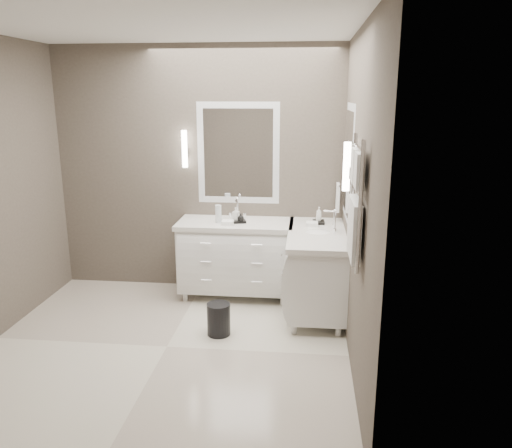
# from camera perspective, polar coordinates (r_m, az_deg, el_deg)

# --- Properties ---
(floor) EXTENTS (3.20, 3.00, 0.01)m
(floor) POSITION_cam_1_polar(r_m,az_deg,el_deg) (4.64, -10.14, -13.68)
(floor) COLOR beige
(floor) RESTS_ON ground
(ceiling) EXTENTS (3.20, 3.00, 0.01)m
(ceiling) POSITION_cam_1_polar(r_m,az_deg,el_deg) (4.13, -11.94, 21.68)
(ceiling) COLOR white
(ceiling) RESTS_ON wall_back
(wall_back) EXTENTS (3.20, 0.01, 2.70)m
(wall_back) POSITION_cam_1_polar(r_m,az_deg,el_deg) (5.61, -6.59, 6.06)
(wall_back) COLOR #514840
(wall_back) RESTS_ON floor
(wall_front) EXTENTS (3.20, 0.01, 2.70)m
(wall_front) POSITION_cam_1_polar(r_m,az_deg,el_deg) (2.82, -19.70, -3.35)
(wall_front) COLOR #514840
(wall_front) RESTS_ON floor
(wall_right) EXTENTS (0.01, 3.00, 2.70)m
(wall_right) POSITION_cam_1_polar(r_m,az_deg,el_deg) (4.02, 11.53, 2.46)
(wall_right) COLOR #514840
(wall_right) RESTS_ON floor
(vanity_back) EXTENTS (1.24, 0.59, 0.97)m
(vanity_back) POSITION_cam_1_polar(r_m,az_deg,el_deg) (5.46, -2.32, -3.43)
(vanity_back) COLOR white
(vanity_back) RESTS_ON floor
(vanity_right) EXTENTS (0.59, 1.24, 0.97)m
(vanity_right) POSITION_cam_1_polar(r_m,az_deg,el_deg) (5.10, 6.96, -4.84)
(vanity_right) COLOR white
(vanity_right) RESTS_ON floor
(mirror_back) EXTENTS (0.90, 0.02, 1.10)m
(mirror_back) POSITION_cam_1_polar(r_m,az_deg,el_deg) (5.49, -2.05, 8.06)
(mirror_back) COLOR white
(mirror_back) RESTS_ON wall_back
(mirror_right) EXTENTS (0.02, 0.90, 1.10)m
(mirror_right) POSITION_cam_1_polar(r_m,az_deg,el_deg) (4.77, 10.55, 6.83)
(mirror_right) COLOR white
(mirror_right) RESTS_ON wall_right
(sconce_back) EXTENTS (0.06, 0.06, 0.40)m
(sconce_back) POSITION_cam_1_polar(r_m,az_deg,el_deg) (5.53, -8.17, 8.42)
(sconce_back) COLOR white
(sconce_back) RESTS_ON wall_back
(sconce_right) EXTENTS (0.06, 0.06, 0.40)m
(sconce_right) POSITION_cam_1_polar(r_m,az_deg,el_deg) (4.19, 10.32, 6.37)
(sconce_right) COLOR white
(sconce_right) RESTS_ON wall_right
(towel_bar_corner) EXTENTS (0.03, 0.22, 0.30)m
(towel_bar_corner) POSITION_cam_1_polar(r_m,az_deg,el_deg) (5.39, 9.33, 3.08)
(towel_bar_corner) COLOR white
(towel_bar_corner) RESTS_ON wall_right
(towel_ladder) EXTENTS (0.06, 0.58, 0.90)m
(towel_ladder) POSITION_cam_1_polar(r_m,az_deg,el_deg) (3.62, 11.28, 1.81)
(towel_ladder) COLOR white
(towel_ladder) RESTS_ON wall_right
(waste_bin) EXTENTS (0.26, 0.26, 0.30)m
(waste_bin) POSITION_cam_1_polar(r_m,az_deg,el_deg) (4.73, -4.29, -10.79)
(waste_bin) COLOR black
(waste_bin) RESTS_ON floor
(amenity_tray_back) EXTENTS (0.18, 0.16, 0.02)m
(amenity_tray_back) POSITION_cam_1_polar(r_m,az_deg,el_deg) (5.32, -2.03, 0.30)
(amenity_tray_back) COLOR black
(amenity_tray_back) RESTS_ON vanity_back
(amenity_tray_right) EXTENTS (0.12, 0.16, 0.02)m
(amenity_tray_right) POSITION_cam_1_polar(r_m,az_deg,el_deg) (5.33, 7.16, 0.23)
(amenity_tray_right) COLOR black
(amenity_tray_right) RESTS_ON vanity_right
(water_bottle) EXTENTS (0.07, 0.07, 0.19)m
(water_bottle) POSITION_cam_1_polar(r_m,az_deg,el_deg) (5.31, -4.33, 1.17)
(water_bottle) COLOR silver
(water_bottle) RESTS_ON vanity_back
(soap_bottle_a) EXTENTS (0.07, 0.08, 0.14)m
(soap_bottle_a) POSITION_cam_1_polar(r_m,az_deg,el_deg) (5.32, -2.33, 1.19)
(soap_bottle_a) COLOR white
(soap_bottle_a) RESTS_ON amenity_tray_back
(soap_bottle_b) EXTENTS (0.07, 0.07, 0.09)m
(soap_bottle_b) POSITION_cam_1_polar(r_m,az_deg,el_deg) (5.27, -1.75, 0.79)
(soap_bottle_b) COLOR black
(soap_bottle_b) RESTS_ON amenity_tray_back
(soap_bottle_c) EXTENTS (0.07, 0.07, 0.15)m
(soap_bottle_c) POSITION_cam_1_polar(r_m,az_deg,el_deg) (5.31, 7.19, 1.14)
(soap_bottle_c) COLOR white
(soap_bottle_c) RESTS_ON amenity_tray_right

